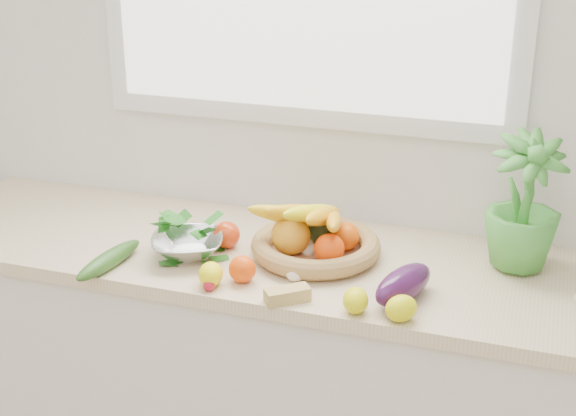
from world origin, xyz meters
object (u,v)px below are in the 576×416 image
(eggplant, at_px, (403,284))
(cucumber, at_px, (109,260))
(apple, at_px, (226,235))
(potted_herb, at_px, (524,201))
(fruit_basket, at_px, (315,239))
(colander_with_spinach, at_px, (187,240))

(eggplant, bearing_deg, cucumber, -174.54)
(apple, distance_m, eggplant, 0.57)
(potted_herb, distance_m, fruit_basket, 0.58)
(eggplant, relative_size, fruit_basket, 0.45)
(potted_herb, bearing_deg, eggplant, -133.02)
(eggplant, relative_size, colander_with_spinach, 0.83)
(cucumber, xyz_separation_m, potted_herb, (1.07, 0.36, 0.17))
(potted_herb, relative_size, colander_with_spinach, 1.40)
(cucumber, relative_size, potted_herb, 0.74)
(apple, distance_m, colander_with_spinach, 0.13)
(apple, height_order, fruit_basket, fruit_basket)
(apple, bearing_deg, eggplant, -15.42)
(apple, xyz_separation_m, potted_herb, (0.81, 0.13, 0.16))
(apple, xyz_separation_m, eggplant, (0.55, -0.15, 0.00))
(apple, relative_size, fruit_basket, 0.16)
(potted_herb, height_order, colander_with_spinach, potted_herb)
(apple, bearing_deg, colander_with_spinach, -128.08)
(eggplant, height_order, fruit_basket, fruit_basket)
(cucumber, bearing_deg, colander_with_spinach, 36.07)
(eggplant, distance_m, colander_with_spinach, 0.63)
(apple, height_order, cucumber, apple)
(fruit_basket, height_order, colander_with_spinach, fruit_basket)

